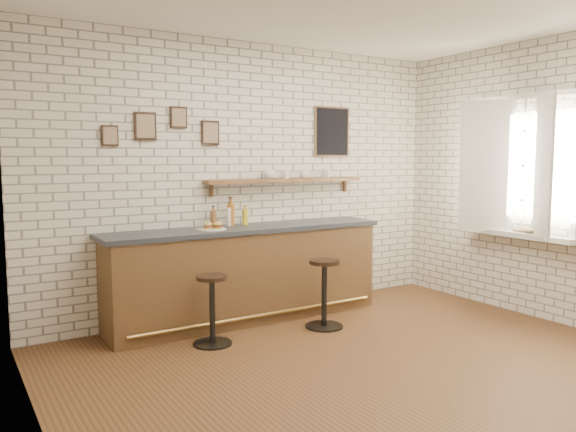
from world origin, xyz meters
The scene contains 21 objects.
ground centered at (0.00, 0.00, 0.00)m, with size 5.00×5.00×0.00m, color brown.
bar_counter centered at (-0.22, 1.70, 0.51)m, with size 3.10×0.65×1.01m.
sandwich_plate centered at (-0.64, 1.65, 1.02)m, with size 0.28×0.28×0.01m, color white.
ciabatta_sandwich centered at (-0.63, 1.65, 1.05)m, with size 0.22×0.16×0.07m.
potato_chips centered at (-0.66, 1.64, 1.02)m, with size 0.27×0.18×0.00m.
bitters_bottle_brown centered at (-0.53, 1.86, 1.10)m, with size 0.07×0.07×0.23m.
bitters_bottle_white centered at (-0.34, 1.86, 1.11)m, with size 0.07×0.07×0.25m.
bitters_bottle_amber centered at (-0.32, 1.86, 1.14)m, with size 0.07×0.07×0.31m.
condiment_bottle_yellow centered at (-0.15, 1.86, 1.10)m, with size 0.07×0.07×0.21m.
bar_stool_left centered at (-0.88, 1.14, 0.35)m, with size 0.36×0.36×0.65m.
bar_stool_right centered at (0.32, 1.03, 0.38)m, with size 0.39×0.39×0.70m.
wall_shelf centered at (0.40, 1.90, 1.48)m, with size 2.00×0.18×0.18m.
shelf_cup_a centered at (0.17, 1.90, 1.55)m, with size 0.13×0.13×0.10m, color white.
shelf_cup_b centered at (0.39, 1.90, 1.55)m, with size 0.11×0.11×0.10m, color white.
shelf_cup_c centered at (0.65, 1.90, 1.54)m, with size 0.11×0.11×0.09m, color white.
shelf_cup_d centered at (0.97, 1.90, 1.55)m, with size 0.10×0.10×0.10m, color white.
back_wall_decor centered at (0.23, 1.98, 2.05)m, with size 2.96×0.02×0.56m.
window_sill centered at (2.40, 0.30, 0.90)m, with size 0.20×1.35×0.06m.
casement_window centered at (2.36, 0.30, 1.65)m, with size 0.40×1.30×1.56m.
book_lower centered at (2.38, 0.23, 0.94)m, with size 0.17×0.23×0.02m, color tan.
book_upper centered at (2.38, 0.20, 0.96)m, with size 0.14×0.20×0.02m, color tan.
Camera 1 is at (-2.97, -3.55, 1.74)m, focal length 35.00 mm.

